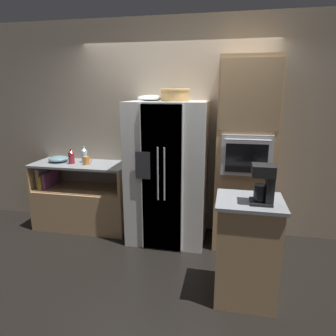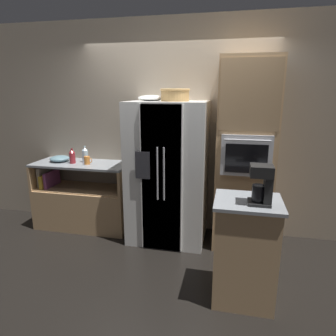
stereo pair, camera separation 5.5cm
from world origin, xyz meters
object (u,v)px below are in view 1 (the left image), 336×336
Objects in this scene: fruit_bowl at (151,98)px; mixing_bowl at (59,159)px; wicker_basket at (175,94)px; bottle_tall at (84,155)px; bottle_short at (71,157)px; coffee_maker at (265,183)px; wall_oven at (245,156)px; mug at (86,161)px; refrigerator at (168,173)px.

mixing_bowl is at bearing 177.57° from fruit_bowl.
bottle_tall is (-1.29, 0.15, -0.81)m from wicker_basket.
bottle_short is (-0.14, -0.10, -0.01)m from bottle_tall.
bottle_tall is 2.57m from coffee_maker.
bottle_short is at bearing -179.78° from wall_oven.
wicker_basket is 1.65m from bottle_short.
wicker_basket is 1.88m from mixing_bowl.
fruit_bowl is at bearing -0.00° from bottle_short.
bottle_tall is 0.85× the size of mixing_bowl.
bottle_short is at bearing 180.00° from fruit_bowl.
fruit_bowl is 1.20× the size of mixing_bowl.
mixing_bowl is (-0.46, 0.07, -0.01)m from mug.
mug is (-1.12, 0.04, 0.10)m from refrigerator.
mixing_bowl is (-0.37, -0.04, -0.06)m from bottle_tall.
coffee_maker reaches higher than bottle_short.
coffee_maker is at bearing -25.60° from bottle_short.
mug is (-0.90, -0.01, -0.82)m from fruit_bowl.
wall_oven is at bearing 0.43° from fruit_bowl.
fruit_bowl reaches higher than bottle_short.
mug is at bearing 178.15° from refrigerator.
mixing_bowl is (-0.23, 0.06, -0.06)m from bottle_short.
fruit_bowl is at bearing 170.92° from wicker_basket.
wall_oven reaches higher than bottle_tall.
fruit_bowl reaches higher than bottle_tall.
fruit_bowl is at bearing -5.74° from bottle_tall.
coffee_maker is at bearing -24.64° from mixing_bowl.
refrigerator is 1.54m from coffee_maker.
bottle_tall reaches higher than bottle_short.
fruit_bowl reaches higher than mug.
refrigerator is 15.54× the size of mug.
refrigerator is at bearing 133.66° from coffee_maker.
coffee_maker is at bearing -84.46° from wall_oven.
mug is 2.45m from coffee_maker.
bottle_short is at bearing 177.91° from refrigerator.
refrigerator is at bearing -3.87° from mixing_bowl.
fruit_bowl is 1.59m from mixing_bowl.
refrigerator reaches higher than mug.
mug is (-1.21, 0.04, -0.86)m from wicker_basket.
refrigerator is at bearing -176.46° from wall_oven.
wall_oven is 2.28m from bottle_short.
wicker_basket reaches higher than bottle_tall.
bottle_short is 2.65m from coffee_maker.
wall_oven reaches higher than refrigerator.
mug is at bearing -8.77° from mixing_bowl.
wicker_basket is at bearing -0.36° from refrigerator.
wall_oven reaches higher than wicker_basket.
wall_oven is 1.11m from wicker_basket.
coffee_maker is at bearing -42.10° from fruit_bowl.
wicker_basket is at bearing -6.54° from bottle_tall.
fruit_bowl is 1.25m from bottle_tall.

